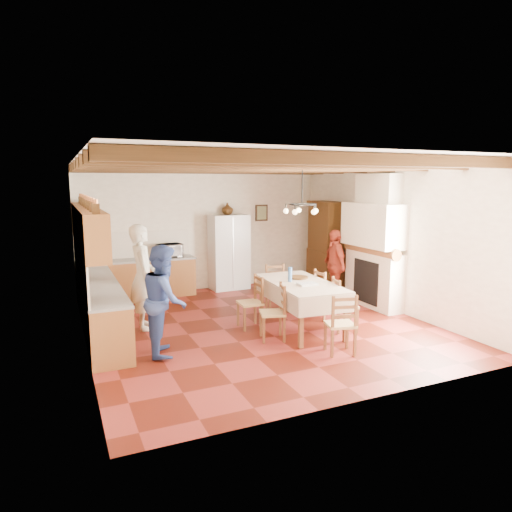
{
  "coord_description": "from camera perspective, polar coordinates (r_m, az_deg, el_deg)",
  "views": [
    {
      "loc": [
        -3.34,
        -7.48,
        2.63
      ],
      "look_at": [
        0.1,
        0.3,
        1.25
      ],
      "focal_mm": 32.0,
      "sensor_mm": 36.0,
      "label": 1
    }
  ],
  "objects": [
    {
      "name": "microwave",
      "position": [
        10.82,
        -10.76,
        0.68
      ],
      "size": [
        0.6,
        0.44,
        0.31
      ],
      "primitive_type": "imported",
      "rotation": [
        0.0,
        0.0,
        0.12
      ],
      "color": "silver",
      "rests_on": "countertop_back"
    },
    {
      "name": "chair_left_near",
      "position": [
        7.7,
        2.07,
        -6.99
      ],
      "size": [
        0.5,
        0.52,
        0.96
      ],
      "primitive_type": null,
      "rotation": [
        0.0,
        0.0,
        -1.86
      ],
      "color": "brown",
      "rests_on": "floor"
    },
    {
      "name": "person_woman_blue",
      "position": [
        7.15,
        -11.36,
        -5.37
      ],
      "size": [
        0.8,
        0.94,
        1.7
      ],
      "primitive_type": "imported",
      "rotation": [
        0.0,
        0.0,
        1.36
      ],
      "color": "#304587",
      "rests_on": "floor"
    },
    {
      "name": "wall_left",
      "position": [
        7.57,
        -21.08,
        0.02
      ],
      "size": [
        0.02,
        6.5,
        3.0
      ],
      "primitive_type": "cube",
      "color": "beige",
      "rests_on": "ground"
    },
    {
      "name": "wall_back",
      "position": [
        11.3,
        -6.55,
        3.41
      ],
      "size": [
        6.0,
        0.02,
        3.0
      ],
      "primitive_type": "cube",
      "color": "beige",
      "rests_on": "ground"
    },
    {
      "name": "person_woman_red",
      "position": [
        10.36,
        9.76,
        -1.11
      ],
      "size": [
        0.52,
        0.98,
        1.6
      ],
      "primitive_type": "imported",
      "rotation": [
        0.0,
        0.0,
        -1.72
      ],
      "color": "#B83F2B",
      "rests_on": "floor"
    },
    {
      "name": "fridge_vase",
      "position": [
        11.27,
        -3.6,
        5.93
      ],
      "size": [
        0.3,
        0.3,
        0.29
      ],
      "primitive_type": "imported",
      "rotation": [
        0.0,
        0.0,
        -0.1
      ],
      "color": "#39210B",
      "rests_on": "refrigerator"
    },
    {
      "name": "wall_picture",
      "position": [
        11.8,
        0.7,
        5.42
      ],
      "size": [
        0.34,
        0.03,
        0.42
      ],
      "primitive_type": "cube",
      "color": "black",
      "rests_on": "ground"
    },
    {
      "name": "fireplace",
      "position": [
        9.86,
        14.32,
        1.76
      ],
      "size": [
        0.56,
        1.6,
        2.8
      ],
      "primitive_type": null,
      "color": "beige",
      "rests_on": "ground"
    },
    {
      "name": "chair_left_far",
      "position": [
        8.32,
        -0.76,
        -5.76
      ],
      "size": [
        0.42,
        0.44,
        0.96
      ],
      "primitive_type": null,
      "rotation": [
        0.0,
        0.0,
        -1.62
      ],
      "color": "brown",
      "rests_on": "floor"
    },
    {
      "name": "upper_cabinets",
      "position": [
        8.58,
        -20.35,
        3.43
      ],
      "size": [
        0.35,
        4.2,
        0.7
      ],
      "primitive_type": "cube",
      "color": "brown",
      "rests_on": "ground"
    },
    {
      "name": "backsplash_left",
      "position": [
        8.66,
        -21.16,
        -0.92
      ],
      "size": [
        0.03,
        4.3,
        0.6
      ],
      "primitive_type": "cube",
      "color": "beige",
      "rests_on": "ground"
    },
    {
      "name": "refrigerator",
      "position": [
        11.38,
        -3.58,
        0.56
      ],
      "size": [
        0.95,
        0.79,
        1.84
      ],
      "primitive_type": "cube",
      "rotation": [
        0.0,
        0.0,
        0.04
      ],
      "color": "silver",
      "rests_on": "floor"
    },
    {
      "name": "ceiling",
      "position": [
        8.2,
        0.21,
        11.87
      ],
      "size": [
        6.0,
        6.5,
        0.02
      ],
      "primitive_type": "cube",
      "color": "white",
      "rests_on": "ground"
    },
    {
      "name": "chandelier",
      "position": [
        8.01,
        5.76,
        6.45
      ],
      "size": [
        0.47,
        0.47,
        0.03
      ],
      "primitive_type": "torus",
      "color": "black",
      "rests_on": "ground"
    },
    {
      "name": "countertop_left",
      "position": [
        8.73,
        -19.18,
        -2.86
      ],
      "size": [
        0.62,
        4.3,
        0.04
      ],
      "primitive_type": "cube",
      "color": "slate",
      "rests_on": "lower_cabinets_left"
    },
    {
      "name": "chair_right_far",
      "position": [
        9.0,
        8.85,
        -4.71
      ],
      "size": [
        0.4,
        0.42,
        0.96
      ],
      "primitive_type": null,
      "rotation": [
        0.0,
        0.0,
        1.58
      ],
      "color": "brown",
      "rests_on": "floor"
    },
    {
      "name": "ceiling_beams",
      "position": [
        8.2,
        0.21,
        11.17
      ],
      "size": [
        6.0,
        6.3,
        0.16
      ],
      "primitive_type": null,
      "color": "#332010",
      "rests_on": "ground"
    },
    {
      "name": "lower_cabinets_left",
      "position": [
        8.83,
        -19.02,
        -5.72
      ],
      "size": [
        0.6,
        4.3,
        0.86
      ],
      "primitive_type": "cube",
      "color": "brown",
      "rests_on": "ground"
    },
    {
      "name": "lower_cabinets_back",
      "position": [
        10.81,
        -13.83,
        -2.81
      ],
      "size": [
        2.3,
        0.6,
        0.86
      ],
      "primitive_type": "cube",
      "color": "brown",
      "rests_on": "ground"
    },
    {
      "name": "wall_front",
      "position": [
        5.5,
        14.2,
        -2.91
      ],
      "size": [
        6.0,
        0.02,
        3.0
      ],
      "primitive_type": "cube",
      "color": "beige",
      "rests_on": "ground"
    },
    {
      "name": "dining_table",
      "position": [
        8.21,
        5.59,
        -3.85
      ],
      "size": [
        1.14,
        2.04,
        0.86
      ],
      "rotation": [
        0.0,
        0.0,
        -0.06
      ],
      "color": "beige",
      "rests_on": "floor"
    },
    {
      "name": "floor",
      "position": [
        8.61,
        0.2,
        -8.65
      ],
      "size": [
        6.0,
        6.5,
        0.02
      ],
      "primitive_type": "cube",
      "color": "#4A1209",
      "rests_on": "ground"
    },
    {
      "name": "chair_right_near",
      "position": [
        8.31,
        11.06,
        -5.96
      ],
      "size": [
        0.5,
        0.51,
        0.96
      ],
      "primitive_type": null,
      "rotation": [
        0.0,
        0.0,
        1.3
      ],
      "color": "brown",
      "rests_on": "floor"
    },
    {
      "name": "chair_end_near",
      "position": [
        7.22,
        10.49,
        -8.26
      ],
      "size": [
        0.51,
        0.49,
        0.96
      ],
      "primitive_type": null,
      "rotation": [
        0.0,
        0.0,
        2.88
      ],
      "color": "brown",
      "rests_on": "floor"
    },
    {
      "name": "wall_right",
      "position": [
        9.87,
        16.38,
        2.27
      ],
      "size": [
        0.02,
        6.5,
        3.0
      ],
      "primitive_type": "cube",
      "color": "beige",
      "rests_on": "ground"
    },
    {
      "name": "backsplash_back",
      "position": [
        10.96,
        -14.24,
        1.43
      ],
      "size": [
        2.3,
        0.03,
        0.6
      ],
      "primitive_type": "cube",
      "color": "beige",
      "rests_on": "ground"
    },
    {
      "name": "chair_end_far",
      "position": [
        9.36,
        2.61,
        -4.07
      ],
      "size": [
        0.5,
        0.49,
        0.96
      ],
      "primitive_type": null,
      "rotation": [
        0.0,
        0.0,
        -0.24
      ],
      "color": "brown",
      "rests_on": "floor"
    },
    {
      "name": "countertop_back",
      "position": [
        10.73,
        -13.92,
        -0.45
      ],
      "size": [
        2.34,
        0.62,
        0.04
      ],
      "primitive_type": "cube",
      "color": "slate",
      "rests_on": "lower_cabinets_back"
    },
    {
      "name": "hutch",
      "position": [
        11.41,
        8.66,
        1.32
      ],
      "size": [
        0.62,
        1.24,
        2.17
      ],
      "primitive_type": null,
      "rotation": [
        0.0,
        0.0,
        -0.1
      ],
      "color": "#39210B",
      "rests_on": "floor"
    },
    {
      "name": "person_man",
      "position": [
        8.44,
        -13.98,
        -2.54
      ],
      "size": [
        0.5,
        0.72,
        1.9
      ],
      "primitive_type": "imported",
      "rotation": [
        0.0,
        0.0,
        1.5
      ],
      "color": "beige",
      "rests_on": "floor"
    }
  ]
}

